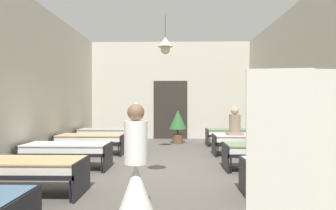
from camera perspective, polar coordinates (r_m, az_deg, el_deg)
The scene contains 13 objects.
ground_plane at distance 6.83m, azimuth -0.30°, elevation -12.55°, with size 7.17×12.23×0.10m, color #59544C.
room_shell at distance 8.07m, azimuth -0.02°, elevation 4.19°, with size 6.97×11.83×4.03m.
bed_left_row_1 at distance 5.44m, azimuth -25.61°, elevation -10.68°, with size 1.90×0.84×0.57m.
bed_right_row_1 at distance 5.28m, azimuth 24.54°, elevation -11.01°, with size 1.90×0.84×0.57m.
bed_left_row_2 at distance 7.16m, azimuth -18.64°, elevation -8.00°, with size 1.90×0.84×0.57m.
bed_right_row_2 at distance 7.04m, azimuth 18.38°, elevation -8.14°, with size 1.90×0.84×0.57m.
bed_left_row_3 at distance 8.95m, azimuth -14.46°, elevation -6.31°, with size 1.90×0.84×0.57m.
bed_right_row_3 at distance 8.86m, azimuth 14.75°, elevation -6.38°, with size 1.90×0.84×0.57m.
bed_left_row_4 at distance 10.78m, azimuth -11.70°, elevation -5.17°, with size 1.90×0.84×0.57m.
bed_right_row_4 at distance 10.71m, azimuth 12.38°, elevation -5.21°, with size 1.90×0.84×0.57m.
nurse_near_aisle at distance 3.98m, azimuth -6.11°, elevation -13.43°, with size 0.52×0.52×1.49m.
patient_seated_primary at distance 8.71m, azimuth 12.57°, elevation -3.65°, with size 0.44×0.44×0.80m.
potted_plant at distance 11.03m, azimuth 1.89°, elevation -3.33°, with size 0.64×0.64×1.23m.
Camera 1 is at (0.19, -6.66, 1.48)m, focal length 32.11 mm.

